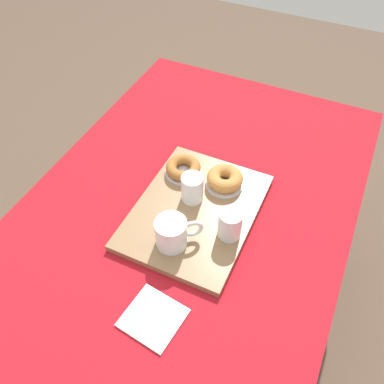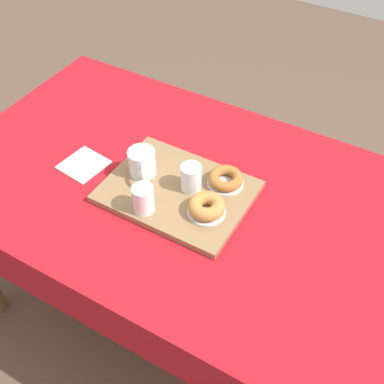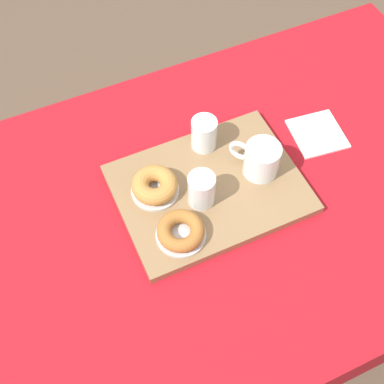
% 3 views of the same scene
% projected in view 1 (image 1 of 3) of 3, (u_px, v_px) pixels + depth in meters
% --- Properties ---
extents(ground_plane, '(6.00, 6.00, 0.00)m').
position_uv_depth(ground_plane, '(184.00, 325.00, 1.73)').
color(ground_plane, brown).
extents(dining_table, '(1.50, 0.93, 0.74)m').
position_uv_depth(dining_table, '(181.00, 235.00, 1.25)').
color(dining_table, '#A8141E').
rests_on(dining_table, ground).
extents(serving_tray, '(0.44, 0.33, 0.02)m').
position_uv_depth(serving_tray, '(195.00, 211.00, 1.19)').
color(serving_tray, olive).
rests_on(serving_tray, dining_table).
extents(tea_mug_left, '(0.10, 0.11, 0.09)m').
position_uv_depth(tea_mug_left, '(172.00, 233.00, 1.07)').
color(tea_mug_left, white).
rests_on(tea_mug_left, serving_tray).
extents(water_glass_near, '(0.06, 0.06, 0.09)m').
position_uv_depth(water_glass_near, '(230.00, 225.00, 1.09)').
color(water_glass_near, white).
rests_on(water_glass_near, serving_tray).
extents(water_glass_far, '(0.06, 0.06, 0.09)m').
position_uv_depth(water_glass_far, '(192.00, 189.00, 1.18)').
color(water_glass_far, white).
rests_on(water_glass_far, serving_tray).
extents(donut_plate_left, '(0.11, 0.11, 0.01)m').
position_uv_depth(donut_plate_left, '(224.00, 184.00, 1.24)').
color(donut_plate_left, silver).
rests_on(donut_plate_left, serving_tray).
extents(sugar_donut_left, '(0.11, 0.11, 0.04)m').
position_uv_depth(sugar_donut_left, '(225.00, 178.00, 1.22)').
color(sugar_donut_left, '#BC7F3D').
rests_on(sugar_donut_left, donut_plate_left).
extents(donut_plate_right, '(0.11, 0.11, 0.01)m').
position_uv_depth(donut_plate_right, '(183.00, 172.00, 1.27)').
color(donut_plate_right, silver).
rests_on(donut_plate_right, serving_tray).
extents(sugar_donut_right, '(0.11, 0.11, 0.03)m').
position_uv_depth(sugar_donut_right, '(183.00, 168.00, 1.26)').
color(sugar_donut_right, '#A3662D').
rests_on(sugar_donut_right, donut_plate_right).
extents(paper_napkin, '(0.14, 0.15, 0.01)m').
position_uv_depth(paper_napkin, '(153.00, 318.00, 0.98)').
color(paper_napkin, white).
rests_on(paper_napkin, dining_table).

